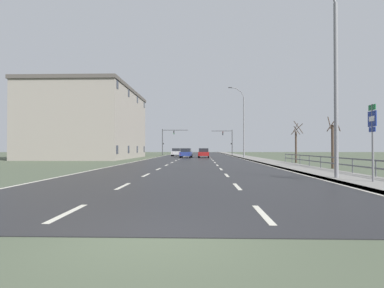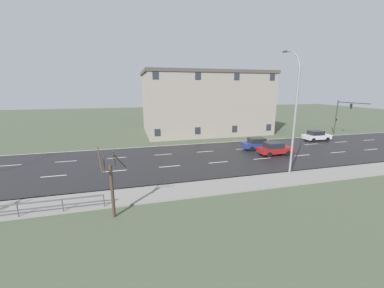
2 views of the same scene
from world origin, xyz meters
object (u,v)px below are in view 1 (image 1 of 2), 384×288
Objects in this scene: car_far_right at (177,152)px; brick_building at (91,124)px; street_lamp_foreground at (332,76)px; street_lamp_midground at (243,123)px; highway_sign at (372,133)px; car_far_left at (204,153)px; traffic_signal_left at (167,138)px; car_mid_centre at (186,153)px; traffic_signal_right at (228,138)px.

brick_building is (-12.52, -14.28, 4.62)m from car_far_right.
street_lamp_midground reaches higher than street_lamp_foreground.
highway_sign is 0.16× the size of brick_building.
highway_sign reaches higher than car_far_right.
highway_sign is 39.59m from car_far_left.
traffic_signal_left is 1.43× the size of car_far_left.
brick_building is at bearing -168.95° from car_far_left.
car_mid_centre is 0.19× the size of brick_building.
street_lamp_midground is 18.49m from car_far_right.
car_far_right is at bearing 103.57° from street_lamp_foreground.
car_far_left is at bearing 99.48° from street_lamp_foreground.
car_far_left is (5.40, -10.97, 0.00)m from car_far_right.
traffic_signal_left is at bearing 110.92° from car_far_right.
street_lamp_midground is at bearing 1.60° from brick_building.
brick_building is at bearing 125.55° from street_lamp_foreground.
street_lamp_midground is 36.43m from highway_sign.
car_far_right is 0.19× the size of brick_building.
highway_sign is 59.06m from traffic_signal_left.
car_far_right is (2.61, -7.18, -3.15)m from traffic_signal_left.
street_lamp_midground reaches higher than highway_sign.
highway_sign is at bearing -74.94° from car_far_right.
car_far_left is at bearing 157.00° from street_lamp_midground.
car_mid_centre is at bearing 167.46° from street_lamp_midground.
traffic_signal_right is (-1.36, 58.68, 1.55)m from highway_sign.
car_far_left is at bearing 14.85° from car_mid_centre.
street_lamp_midground reaches higher than traffic_signal_right.
brick_building is (-9.91, -21.46, 1.47)m from traffic_signal_left.
street_lamp_midground is 2.75× the size of car_far_left.
street_lamp_foreground is 41.47m from brick_building.
traffic_signal_right is 0.98× the size of traffic_signal_left.
traffic_signal_right is at bearing 74.28° from car_far_left.
car_far_right and car_far_left have the same top height.
traffic_signal_left is 19.69m from car_mid_centre.
car_far_right is at bearing 104.13° from highway_sign.
car_far_left is (-7.15, 38.91, -1.46)m from highway_sign.
highway_sign is 0.60× the size of traffic_signal_left.
car_far_right is at bearing -141.82° from traffic_signal_right.
traffic_signal_left is at bearing 65.21° from brick_building.
traffic_signal_left is 1.41× the size of car_mid_centre.
street_lamp_foreground is at bearing -75.49° from car_far_right.
car_mid_centre is (-2.92, -0.60, 0.00)m from car_far_left.
car_mid_centre is (-9.10, 36.44, -4.36)m from street_lamp_foreground.
traffic_signal_right is 1.38× the size of car_mid_centre.
car_far_left is at bearing 100.41° from highway_sign.
traffic_signal_right is 33.13m from brick_building.
street_lamp_foreground is at bearing -54.45° from brick_building.
street_lamp_midground is 2.70× the size of car_mid_centre.
street_lamp_foreground is 57.01m from traffic_signal_left.
car_far_right is at bearing 105.27° from car_mid_centre.
street_lamp_foreground is at bearing 117.37° from highway_sign.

